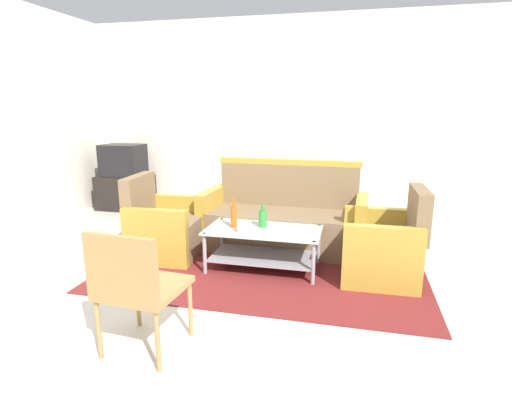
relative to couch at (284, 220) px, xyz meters
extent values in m
plane|color=beige|center=(-0.07, -1.35, -0.32)|extent=(14.00, 14.00, 0.00)
cube|color=silver|center=(-0.07, 1.71, 1.08)|extent=(6.52, 0.12, 2.80)
cube|color=maroon|center=(-0.07, -0.61, -0.31)|extent=(3.05, 2.01, 0.01)
cube|color=#7F6647|center=(0.00, -0.05, -0.10)|extent=(1.62, 0.75, 0.42)
cube|color=#7F6647|center=(0.01, 0.27, 0.35)|extent=(1.60, 0.19, 0.48)
cube|color=#B79333|center=(0.84, -0.08, 0.00)|extent=(0.14, 0.70, 0.62)
cube|color=#B79333|center=(-0.84, -0.03, 0.00)|extent=(0.14, 0.70, 0.62)
cube|color=#B79333|center=(0.01, 0.27, 0.62)|extent=(1.64, 0.15, 0.06)
cube|color=#7F6647|center=(-1.14, -0.54, -0.11)|extent=(0.70, 0.64, 0.40)
cube|color=#7F6647|center=(-1.45, -0.56, 0.32)|extent=(0.16, 0.61, 0.45)
cube|color=#B79333|center=(-1.16, -0.22, -0.02)|extent=(0.67, 0.14, 0.58)
cube|color=#B79333|center=(-1.12, -0.87, -0.02)|extent=(0.67, 0.14, 0.58)
cube|color=#7F6647|center=(1.00, -0.63, -0.11)|extent=(0.67, 0.61, 0.40)
cube|color=#7F6647|center=(1.31, -0.62, 0.32)|extent=(0.13, 0.60, 0.45)
cube|color=#B79333|center=(1.01, -0.96, -0.02)|extent=(0.66, 0.11, 0.58)
cube|color=#B79333|center=(1.00, -0.30, -0.02)|extent=(0.66, 0.11, 0.58)
cube|color=silver|center=(-0.08, -0.68, 0.09)|extent=(1.10, 0.60, 0.02)
cube|color=#9E9EA5|center=(-0.08, -0.68, -0.19)|extent=(1.00, 0.52, 0.02)
cylinder|color=#9E9EA5|center=(-0.59, -0.42, -0.11)|extent=(0.04, 0.04, 0.40)
cylinder|color=#9E9EA5|center=(0.43, -0.42, -0.11)|extent=(0.04, 0.04, 0.40)
cylinder|color=#9E9EA5|center=(-0.59, -0.94, -0.11)|extent=(0.04, 0.04, 0.40)
cylinder|color=#9E9EA5|center=(0.43, -0.94, -0.11)|extent=(0.04, 0.04, 0.40)
cylinder|color=#D85919|center=(-0.37, -0.70, 0.20)|extent=(0.06, 0.06, 0.21)
cylinder|color=#D85919|center=(-0.37, -0.70, 0.35)|extent=(0.02, 0.02, 0.09)
cylinder|color=#2D8C38|center=(-0.10, -0.61, 0.18)|extent=(0.08, 0.08, 0.16)
cylinder|color=#2D8C38|center=(-0.10, -0.61, 0.29)|extent=(0.03, 0.03, 0.07)
cylinder|color=silver|center=(-0.26, -0.84, 0.14)|extent=(0.08, 0.08, 0.10)
cube|color=black|center=(-2.69, 1.20, -0.06)|extent=(0.80, 0.50, 0.52)
cube|color=black|center=(-2.69, 1.20, 0.44)|extent=(0.61, 0.45, 0.48)
cube|color=black|center=(-2.69, 1.43, 0.44)|extent=(0.51, 0.01, 0.36)
cube|color=#AD844C|center=(-0.53, -2.16, 0.10)|extent=(0.52, 0.52, 0.04)
cube|color=#AD844C|center=(-0.55, -2.38, 0.32)|extent=(0.48, 0.08, 0.40)
cylinder|color=#AD844C|center=(-0.73, -1.93, -0.11)|extent=(0.03, 0.03, 0.42)
cylinder|color=#AD844C|center=(-0.31, -1.97, -0.11)|extent=(0.03, 0.03, 0.42)
cylinder|color=#AD844C|center=(-0.76, -2.35, -0.11)|extent=(0.03, 0.03, 0.42)
cylinder|color=#AD844C|center=(-0.34, -2.39, -0.11)|extent=(0.03, 0.03, 0.42)
camera|label=1|loc=(0.73, -4.35, 1.24)|focal=28.63mm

